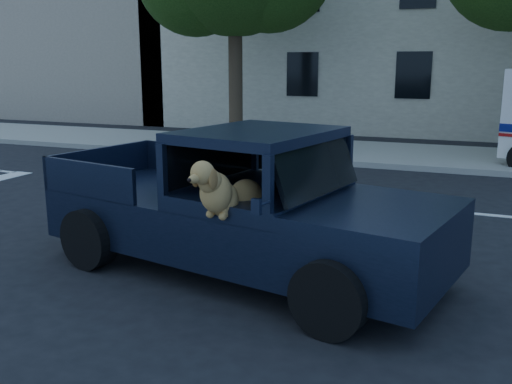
# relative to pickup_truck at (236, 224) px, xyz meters

# --- Properties ---
(ground) EXTENTS (120.00, 120.00, 0.00)m
(ground) POSITION_rel_pickup_truck_xyz_m (-0.53, 0.75, -0.63)
(ground) COLOR black
(ground) RESTS_ON ground
(far_sidewalk) EXTENTS (60.00, 4.00, 0.15)m
(far_sidewalk) POSITION_rel_pickup_truck_xyz_m (-0.53, 9.95, -0.55)
(far_sidewalk) COLOR gray
(far_sidewalk) RESTS_ON ground
(lane_stripes) EXTENTS (21.60, 0.14, 0.01)m
(lane_stripes) POSITION_rel_pickup_truck_xyz_m (1.47, 4.15, -0.62)
(lane_stripes) COLOR silver
(lane_stripes) RESTS_ON ground
(building_main) EXTENTS (26.00, 6.00, 9.00)m
(building_main) POSITION_rel_pickup_truck_xyz_m (2.47, 17.25, 3.87)
(building_main) COLOR beige
(building_main) RESTS_ON ground
(building_left) EXTENTS (12.00, 6.00, 8.00)m
(building_left) POSITION_rel_pickup_truck_xyz_m (-15.53, 17.25, 3.37)
(building_left) COLOR tan
(building_left) RESTS_ON ground
(pickup_truck) EXTENTS (5.49, 3.15, 1.85)m
(pickup_truck) POSITION_rel_pickup_truck_xyz_m (0.00, 0.00, 0.00)
(pickup_truck) COLOR black
(pickup_truck) RESTS_ON ground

